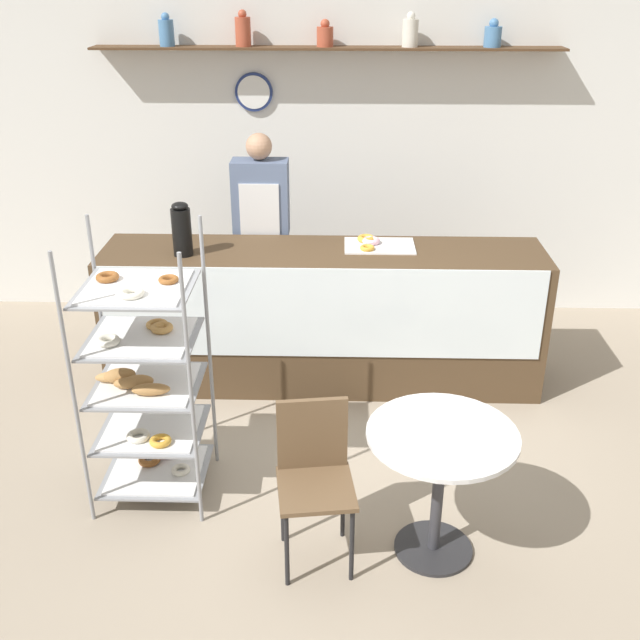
{
  "coord_description": "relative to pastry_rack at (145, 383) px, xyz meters",
  "views": [
    {
      "loc": [
        0.11,
        -3.68,
        2.83
      ],
      "look_at": [
        0.0,
        0.43,
        0.87
      ],
      "focal_mm": 42.0,
      "sensor_mm": 36.0,
      "label": 1
    }
  ],
  "objects": [
    {
      "name": "person_worker",
      "position": [
        0.48,
        1.82,
        0.22
      ],
      "size": [
        0.42,
        0.23,
        1.73
      ],
      "color": "#282833",
      "rests_on": "ground_plane"
    },
    {
      "name": "pastry_rack",
      "position": [
        0.0,
        0.0,
        0.0
      ],
      "size": [
        0.64,
        0.59,
        1.6
      ],
      "color": "gray",
      "rests_on": "ground_plane"
    },
    {
      "name": "cafe_table",
      "position": [
        1.59,
        -0.47,
        -0.16
      ],
      "size": [
        0.76,
        0.76,
        0.74
      ],
      "color": "#262628",
      "rests_on": "ground_plane"
    },
    {
      "name": "donut_tray_counter",
      "position": [
        1.32,
        1.45,
        0.31
      ],
      "size": [
        0.49,
        0.33,
        0.05
      ],
      "color": "white",
      "rests_on": "display_counter"
    },
    {
      "name": "cafe_chair",
      "position": [
        0.95,
        -0.48,
        -0.19
      ],
      "size": [
        0.43,
        0.43,
        0.87
      ],
      "rotation": [
        0.0,
        0.0,
        6.42
      ],
      "color": "black",
      "rests_on": "ground_plane"
    },
    {
      "name": "display_counter",
      "position": [
        0.96,
        1.34,
        -0.21
      ],
      "size": [
        3.11,
        0.67,
        1.02
      ],
      "color": "#4C3823",
      "rests_on": "ground_plane"
    },
    {
      "name": "ground_plane",
      "position": [
        0.96,
        0.11,
        -0.73
      ],
      "size": [
        14.0,
        14.0,
        0.0
      ],
      "primitive_type": "plane",
      "color": "gray"
    },
    {
      "name": "coffee_carafe",
      "position": [
        0.0,
        1.24,
        0.48
      ],
      "size": [
        0.13,
        0.13,
        0.37
      ],
      "color": "black",
      "rests_on": "display_counter"
    },
    {
      "name": "back_wall",
      "position": [
        0.96,
        2.7,
        0.64
      ],
      "size": [
        10.0,
        0.3,
        2.7
      ],
      "color": "white",
      "rests_on": "ground_plane"
    }
  ]
}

